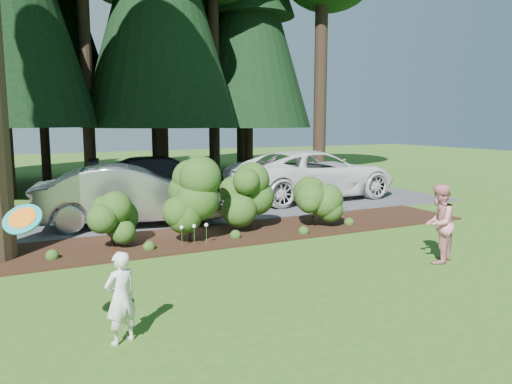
# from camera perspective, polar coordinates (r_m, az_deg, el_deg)

# --- Properties ---
(ground) EXTENTS (80.00, 80.00, 0.00)m
(ground) POSITION_cam_1_polar(r_m,az_deg,el_deg) (9.71, -0.50, -9.43)
(ground) COLOR #2A5819
(ground) RESTS_ON ground
(mulch_bed) EXTENTS (16.00, 2.50, 0.05)m
(mulch_bed) POSITION_cam_1_polar(r_m,az_deg,el_deg) (12.60, -7.07, -5.25)
(mulch_bed) COLOR black
(mulch_bed) RESTS_ON ground
(driveway) EXTENTS (22.00, 6.00, 0.03)m
(driveway) POSITION_cam_1_polar(r_m,az_deg,el_deg) (16.59, -12.03, -2.15)
(driveway) COLOR #38383A
(driveway) RESTS_ON ground
(shrub_row) EXTENTS (6.53, 1.60, 1.61)m
(shrub_row) POSITION_cam_1_polar(r_m,az_deg,el_deg) (12.61, -3.67, -1.55)
(shrub_row) COLOR #214214
(shrub_row) RESTS_ON ground
(lily_cluster) EXTENTS (0.69, 0.09, 0.57)m
(lily_cluster) POSITION_cam_1_polar(r_m,az_deg,el_deg) (11.62, -7.09, -4.02)
(lily_cluster) COLOR #214214
(lily_cluster) RESTS_ON ground
(car_silver_wagon) EXTENTS (5.33, 2.73, 1.68)m
(car_silver_wagon) POSITION_cam_1_polar(r_m,az_deg,el_deg) (14.34, -14.24, -0.37)
(car_silver_wagon) COLOR #ADADB1
(car_silver_wagon) RESTS_ON driveway
(car_white_suv) EXTENTS (6.64, 3.30, 1.81)m
(car_white_suv) POSITION_cam_1_polar(r_m,az_deg,el_deg) (18.85, 6.54, 2.03)
(car_white_suv) COLOR silver
(car_white_suv) RESTS_ON driveway
(car_dark_suv) EXTENTS (5.74, 3.10, 1.58)m
(car_dark_suv) POSITION_cam_1_polar(r_m,az_deg,el_deg) (18.99, -10.32, 1.65)
(car_dark_suv) COLOR black
(car_dark_suv) RESTS_ON driveway
(child) EXTENTS (0.53, 0.44, 1.25)m
(child) POSITION_cam_1_polar(r_m,az_deg,el_deg) (6.95, -15.21, -11.57)
(child) COLOR silver
(child) RESTS_ON ground
(adult) EXTENTS (1.00, 0.93, 1.65)m
(adult) POSITION_cam_1_polar(r_m,az_deg,el_deg) (11.01, 20.15, -3.40)
(adult) COLOR red
(adult) RESTS_ON ground
(frisbee) EXTENTS (0.52, 0.39, 0.41)m
(frisbee) POSITION_cam_1_polar(r_m,az_deg,el_deg) (6.42, -25.13, -2.79)
(frisbee) COLOR teal
(frisbee) RESTS_ON ground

